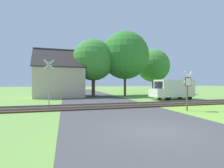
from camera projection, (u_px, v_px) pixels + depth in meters
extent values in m
plane|color=#6B9942|center=(154.00, 131.00, 6.98)|extent=(160.00, 160.00, 0.00)
cube|color=#424244|center=(134.00, 120.00, 8.91)|extent=(7.40, 80.00, 0.01)
cube|color=#422D1E|center=(109.00, 106.00, 13.86)|extent=(60.00, 2.60, 0.10)
cube|color=slate|center=(107.00, 104.00, 14.55)|extent=(60.00, 0.08, 0.12)
cube|color=slate|center=(112.00, 106.00, 13.17)|extent=(60.00, 0.08, 0.12)
cylinder|color=brown|center=(187.00, 93.00, 11.88)|extent=(0.10, 0.10, 2.42)
cube|color=red|center=(188.00, 82.00, 11.81)|extent=(0.59, 0.15, 0.60)
cube|color=white|center=(188.00, 82.00, 11.79)|extent=(0.48, 0.11, 0.49)
cube|color=white|center=(188.00, 78.00, 11.81)|extent=(0.86, 0.21, 0.88)
cube|color=white|center=(188.00, 78.00, 11.81)|extent=(0.86, 0.21, 0.88)
cylinder|color=#9E9EA5|center=(49.00, 83.00, 14.88)|extent=(0.09, 0.09, 3.73)
cube|color=white|center=(49.00, 64.00, 14.92)|extent=(0.87, 0.19, 0.88)
cube|color=white|center=(49.00, 64.00, 14.92)|extent=(0.87, 0.19, 0.88)
cube|color=#C6B293|center=(59.00, 82.00, 23.53)|extent=(6.48, 5.87, 3.94)
cube|color=#332D2D|center=(59.00, 57.00, 22.20)|extent=(6.64, 3.52, 2.72)
cube|color=#332D2D|center=(59.00, 60.00, 24.81)|extent=(6.64, 3.52, 2.72)
cube|color=brown|center=(72.00, 58.00, 24.05)|extent=(0.53, 0.53, 1.10)
cylinder|color=#513823|center=(153.00, 86.00, 30.34)|extent=(0.35, 0.35, 2.73)
sphere|color=#3D8433|center=(153.00, 66.00, 30.31)|extent=(5.67, 5.67, 5.67)
cylinder|color=#513823|center=(125.00, 84.00, 25.50)|extent=(0.34, 0.34, 3.28)
sphere|color=#337A2D|center=(125.00, 55.00, 25.47)|extent=(6.94, 6.94, 6.94)
cylinder|color=#513823|center=(93.00, 86.00, 24.39)|extent=(0.47, 0.47, 2.91)
sphere|color=#3D8433|center=(93.00, 60.00, 24.36)|extent=(5.76, 5.76, 5.76)
cube|color=silver|center=(174.00, 88.00, 19.82)|extent=(4.31, 2.17, 1.90)
cube|color=silver|center=(156.00, 93.00, 19.02)|extent=(0.82, 1.85, 0.90)
cube|color=#19232D|center=(158.00, 85.00, 19.14)|extent=(0.14, 1.61, 0.85)
cube|color=navy|center=(169.00, 91.00, 20.72)|extent=(3.77, 0.26, 0.16)
cylinder|color=black|center=(159.00, 96.00, 20.10)|extent=(0.69, 0.22, 0.68)
cylinder|color=black|center=(168.00, 97.00, 18.62)|extent=(0.69, 0.22, 0.68)
cylinder|color=black|center=(180.00, 96.00, 21.03)|extent=(0.69, 0.22, 0.68)
cylinder|color=black|center=(189.00, 97.00, 19.56)|extent=(0.69, 0.22, 0.68)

